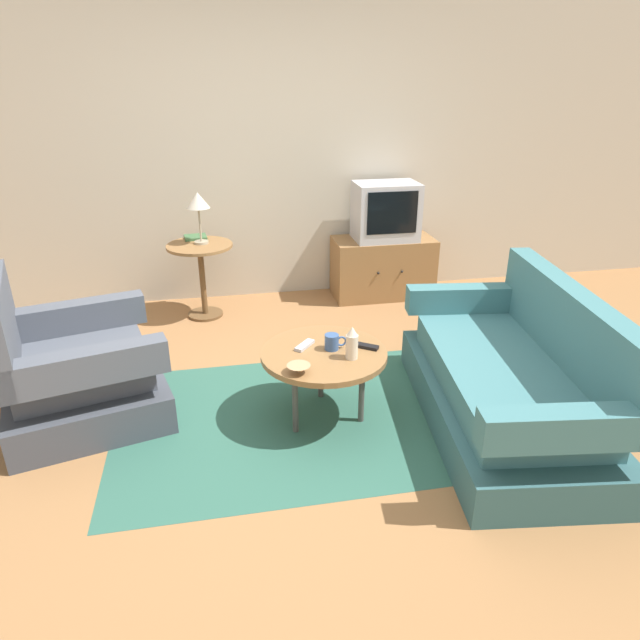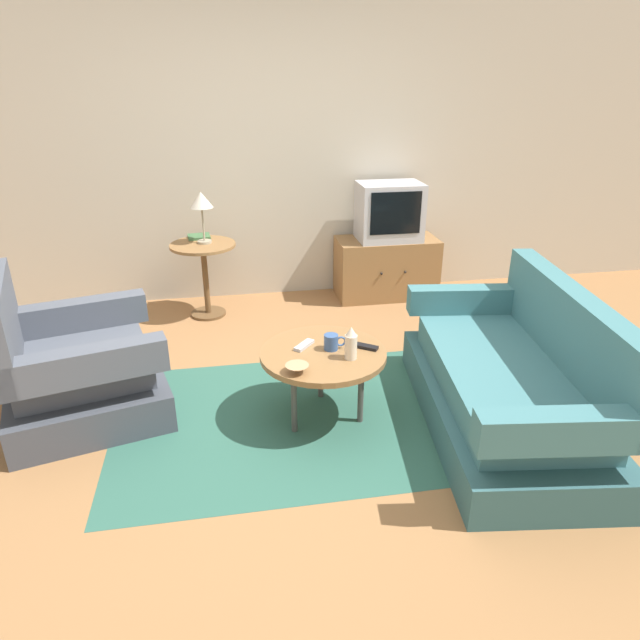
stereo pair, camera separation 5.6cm
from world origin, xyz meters
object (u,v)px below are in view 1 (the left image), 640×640
(tv_stand, at_px, (383,267))
(bowl, at_px, (299,369))
(armchair, at_px, (72,373))
(tv_remote_dark, at_px, (366,346))
(coffee_table, at_px, (324,356))
(mug, at_px, (332,342))
(couch, at_px, (512,383))
(television, at_px, (386,211))
(vase, at_px, (352,343))
(table_lamp, at_px, (198,203))
(tv_remote_silver, at_px, (305,345))
(side_table, at_px, (201,265))
(book, at_px, (195,237))

(tv_stand, bearing_deg, bowl, -117.78)
(armchair, bearing_deg, bowl, 53.82)
(tv_remote_dark, bearing_deg, coffee_table, -144.88)
(tv_stand, distance_m, tv_remote_dark, 2.08)
(mug, bearing_deg, couch, -16.66)
(tv_stand, bearing_deg, television, -90.00)
(vase, bearing_deg, mug, 122.84)
(armchair, xyz_separation_m, couch, (2.60, -0.58, -0.02))
(tv_remote_dark, bearing_deg, armchair, -153.85)
(bowl, bearing_deg, vase, 19.26)
(table_lamp, height_order, tv_remote_silver, table_lamp)
(tv_stand, xyz_separation_m, table_lamp, (-1.66, -0.16, 0.72))
(bowl, bearing_deg, tv_remote_silver, 74.66)
(armchair, xyz_separation_m, table_lamp, (0.81, 1.50, 0.69))
(couch, bearing_deg, bowl, 94.85)
(couch, distance_m, mug, 1.10)
(side_table, height_order, table_lamp, table_lamp)
(tv_remote_silver, bearing_deg, couch, -66.53)
(television, height_order, table_lamp, table_lamp)
(side_table, bearing_deg, tv_stand, 6.31)
(mug, bearing_deg, tv_remote_silver, 158.64)
(table_lamp, bearing_deg, armchair, -118.25)
(armchair, xyz_separation_m, tv_remote_silver, (1.40, -0.21, 0.16))
(coffee_table, relative_size, mug, 5.63)
(side_table, xyz_separation_m, mug, (0.78, -1.74, 0.03))
(armchair, distance_m, television, 3.01)
(television, distance_m, vase, 2.23)
(armchair, bearing_deg, vase, 61.55)
(side_table, bearing_deg, bowl, -75.08)
(vase, bearing_deg, table_lamp, 113.93)
(tv_remote_dark, distance_m, book, 2.22)
(coffee_table, bearing_deg, vase, -39.03)
(tv_remote_dark, bearing_deg, side_table, 154.52)
(armchair, xyz_separation_m, television, (2.47, 1.65, 0.51))
(television, bearing_deg, mug, -115.24)
(armchair, height_order, tv_remote_dark, armchair)
(tv_stand, height_order, vase, vase)
(couch, distance_m, side_table, 2.74)
(tv_stand, bearing_deg, tv_remote_silver, -119.64)
(side_table, xyz_separation_m, vase, (0.86, -1.88, 0.08))
(armchair, relative_size, mug, 8.24)
(television, bearing_deg, couch, -86.70)
(couch, relative_size, table_lamp, 4.23)
(tv_stand, relative_size, bowl, 7.04)
(bowl, relative_size, tv_remote_dark, 0.88)
(couch, distance_m, tv_remote_dark, 0.90)
(tv_stand, height_order, table_lamp, table_lamp)
(coffee_table, xyz_separation_m, vase, (0.14, -0.11, 0.13))
(mug, relative_size, tv_remote_silver, 0.88)
(mug, bearing_deg, book, 112.64)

